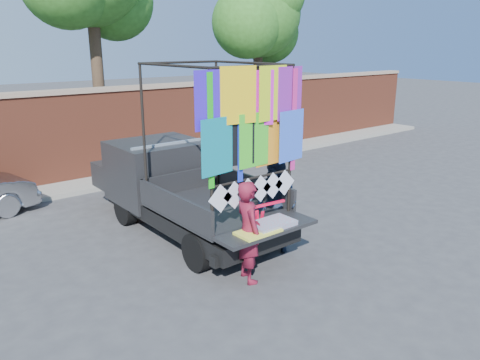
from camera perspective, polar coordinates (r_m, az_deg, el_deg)
ground at (r=8.54m, az=0.02°, el=-10.09°), size 90.00×90.00×0.00m
brick_wall at (r=14.03m, az=-18.31°, el=5.30°), size 30.00×0.45×2.61m
curb at (r=13.68m, az=-16.79°, el=-0.29°), size 30.00×1.20×0.12m
tree_right at (r=18.73m, az=2.47°, el=19.15°), size 4.20×3.30×6.62m
pickup_truck at (r=10.13m, az=-8.34°, el=-0.62°), size 2.20×5.52×3.48m
woman at (r=7.64m, az=1.02°, el=-6.33°), size 0.56×0.71×1.71m
man at (r=8.75m, az=4.41°, el=-2.95°), size 0.86×1.01×1.84m
streamer_bundle at (r=8.10m, az=2.35°, el=-4.51°), size 0.92×0.13×0.64m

